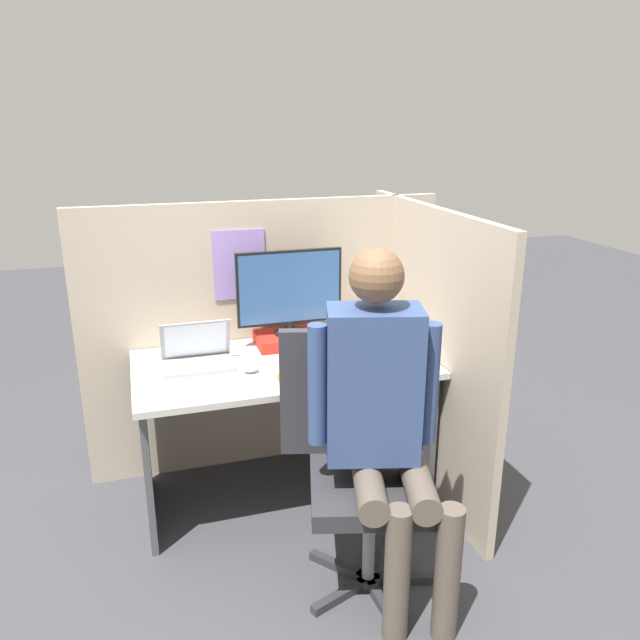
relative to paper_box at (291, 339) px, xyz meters
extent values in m
plane|color=#3D3D42|center=(-0.09, -0.58, -0.75)|extent=(12.00, 12.00, 0.00)
cube|color=tan|center=(-0.09, 0.17, -0.03)|extent=(1.88, 0.04, 1.42)
cube|color=#937AC6|center=(-0.22, 0.14, 0.37)|extent=(0.26, 0.01, 0.35)
cube|color=#F4EA66|center=(-0.09, 0.14, 0.36)|extent=(0.09, 0.01, 0.09)
cube|color=tan|center=(0.62, -0.29, -0.03)|extent=(0.04, 1.36, 1.42)
cube|color=beige|center=(-0.09, -0.22, -0.04)|extent=(1.38, 0.72, 0.03)
cube|color=#4C4C51|center=(-0.75, -0.22, -0.40)|extent=(0.03, 0.61, 0.69)
cube|color=#4C4C51|center=(0.56, -0.22, -0.40)|extent=(0.03, 0.61, 0.69)
cube|color=red|center=(0.00, 0.00, 0.00)|extent=(0.35, 0.23, 0.06)
cylinder|color=black|center=(0.00, 0.00, 0.04)|extent=(0.16, 0.16, 0.01)
cylinder|color=black|center=(0.00, 0.00, 0.07)|extent=(0.04, 0.04, 0.05)
cube|color=black|center=(0.00, 0.00, 0.27)|extent=(0.53, 0.02, 0.37)
cube|color=#2D5184|center=(0.00, -0.01, 0.27)|extent=(0.51, 0.00, 0.35)
cube|color=#99999E|center=(-0.48, -0.18, -0.02)|extent=(0.32, 0.21, 0.02)
cube|color=silver|center=(-0.48, -0.16, -0.01)|extent=(0.27, 0.11, 0.00)
cube|color=#99999E|center=(-0.48, -0.11, 0.09)|extent=(0.32, 0.08, 0.19)
cube|color=silver|center=(-0.48, -0.12, 0.09)|extent=(0.28, 0.07, 0.17)
ellipsoid|color=gray|center=(-0.26, -0.30, -0.01)|extent=(0.07, 0.05, 0.03)
cube|color=black|center=(0.51, -0.08, 0.00)|extent=(0.04, 0.17, 0.06)
cone|color=orange|center=(-0.15, -0.50, 0.00)|extent=(0.05, 0.10, 0.05)
cylinder|color=green|center=(-0.15, -0.43, 0.00)|extent=(0.03, 0.02, 0.03)
cylinder|color=#2D2D33|center=(0.07, -0.95, -0.73)|extent=(0.10, 0.10, 0.04)
cube|color=#2D2D33|center=(0.21, -0.98, -0.73)|extent=(0.28, 0.11, 0.04)
cube|color=#2D2D33|center=(0.15, -0.83, -0.73)|extent=(0.18, 0.25, 0.04)
cube|color=#2D2D33|center=(-0.02, -0.84, -0.73)|extent=(0.20, 0.24, 0.04)
cube|color=#2D2D33|center=(-0.06, -1.00, -0.73)|extent=(0.27, 0.13, 0.04)
cube|color=#2D2D33|center=(0.08, -1.09, -0.73)|extent=(0.05, 0.28, 0.04)
cylinder|color=gray|center=(0.07, -0.95, -0.52)|extent=(0.05, 0.05, 0.38)
cube|color=#2D2D33|center=(0.07, -0.95, -0.29)|extent=(0.57, 0.57, 0.07)
cube|color=#2D2D33|center=(0.00, -0.70, 0.01)|extent=(0.43, 0.16, 0.53)
cylinder|color=brown|center=(0.02, -1.06, -0.20)|extent=(0.20, 0.37, 0.11)
cylinder|color=brown|center=(0.07, -1.23, -0.47)|extent=(0.09, 0.09, 0.54)
cylinder|color=brown|center=(0.19, -1.10, -0.20)|extent=(0.20, 0.37, 0.11)
cylinder|color=brown|center=(0.24, -1.27, -0.47)|extent=(0.09, 0.09, 0.54)
cube|color=#334775|center=(0.07, -0.95, 0.14)|extent=(0.38, 0.28, 0.58)
sphere|color=brown|center=(0.07, -0.95, 0.55)|extent=(0.19, 0.19, 0.19)
cylinder|color=#334775|center=(-0.13, -0.89, 0.14)|extent=(0.07, 0.07, 0.46)
cylinder|color=#334775|center=(0.27, -1.00, 0.14)|extent=(0.07, 0.07, 0.46)
cylinder|color=#A3332D|center=(0.36, 0.03, 0.02)|extent=(0.09, 0.09, 0.09)
camera|label=1|loc=(-0.72, -2.88, 1.08)|focal=35.00mm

